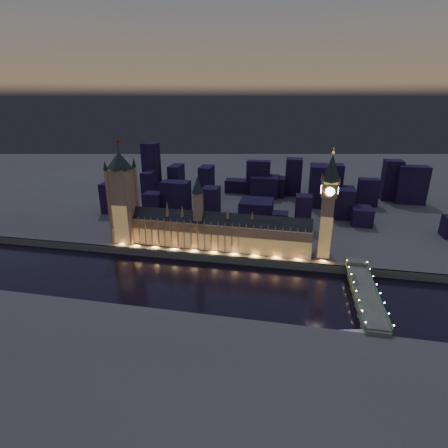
% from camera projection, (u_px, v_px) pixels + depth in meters
% --- Properties ---
extents(ground_plane, '(2000.00, 2000.00, 0.00)m').
position_uv_depth(ground_plane, '(207.00, 281.00, 327.84)').
color(ground_plane, black).
rests_on(ground_plane, ground).
extents(north_bank, '(2000.00, 960.00, 8.00)m').
position_uv_depth(north_bank, '(261.00, 170.00, 805.31)').
color(north_bank, '#523742').
rests_on(north_bank, ground).
extents(embankment_wall, '(2000.00, 2.50, 8.00)m').
position_uv_depth(embankment_wall, '(217.00, 259.00, 364.21)').
color(embankment_wall, '#50414A').
rests_on(embankment_wall, ground).
extents(palace_of_westminster, '(202.00, 25.29, 78.00)m').
position_uv_depth(palace_of_westminster, '(216.00, 231.00, 376.59)').
color(palace_of_westminster, '#9B7046').
rests_on(palace_of_westminster, north_bank).
extents(victoria_tower, '(31.68, 31.68, 112.51)m').
position_uv_depth(victoria_tower, '(123.00, 193.00, 383.10)').
color(victoria_tower, '#9B7046').
rests_on(victoria_tower, north_bank).
extents(elizabeth_tower, '(18.00, 18.00, 110.89)m').
position_uv_depth(elizabeth_tower, '(329.00, 198.00, 341.03)').
color(elizabeth_tower, '#9B7046').
rests_on(elizabeth_tower, north_bank).
extents(westminster_bridge, '(19.43, 113.00, 15.90)m').
position_uv_depth(westminster_bridge, '(364.00, 293.00, 297.29)').
color(westminster_bridge, '#50414A').
rests_on(westminster_bridge, ground).
extents(river_boat, '(45.93, 20.71, 4.50)m').
position_uv_depth(river_boat, '(356.00, 336.00, 251.07)').
color(river_boat, '#50414A').
rests_on(river_boat, ground).
extents(city_backdrop, '(462.26, 215.63, 79.17)m').
position_uv_depth(city_backdrop, '(268.00, 188.00, 538.12)').
color(city_backdrop, black).
rests_on(city_backdrop, north_bank).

